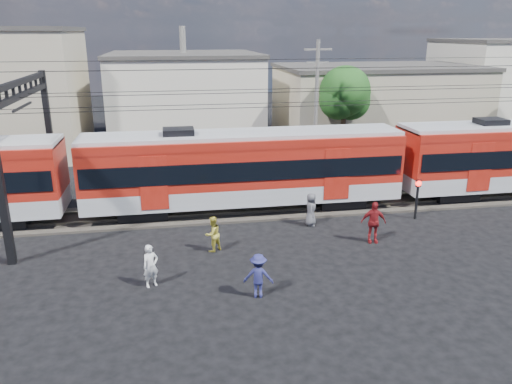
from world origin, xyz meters
TOP-DOWN VIEW (x-y plane):
  - ground at (0.00, 0.00)m, footprint 120.00×120.00m
  - track_bed at (0.00, 8.00)m, footprint 70.00×3.40m
  - rail_near at (0.00, 7.25)m, footprint 70.00×0.12m
  - rail_far at (0.00, 8.75)m, footprint 70.00×0.12m
  - commuter_train at (0.39, 8.00)m, footprint 50.30×3.08m
  - catenary at (-8.65, 8.00)m, footprint 70.00×9.30m
  - building_midwest at (-2.00, 27.00)m, footprint 12.24×12.24m
  - building_mideast at (14.00, 24.00)m, footprint 16.32×10.20m
  - building_east at (28.00, 28.00)m, footprint 10.20×10.20m
  - utility_pole_mid at (6.00, 15.00)m, footprint 1.80×0.24m
  - tree_near at (9.19, 18.09)m, footprint 3.82×3.64m
  - pedestrian_a at (-4.37, 0.60)m, footprint 0.70×0.61m
  - pedestrian_b at (-1.86, 3.31)m, footprint 0.96×0.92m
  - pedestrian_c at (-0.63, -0.84)m, footprint 1.17×0.84m
  - pedestrian_d at (5.22, 3.02)m, footprint 1.17×0.61m
  - pedestrian_e at (3.06, 5.46)m, footprint 0.69×0.90m
  - crossing_signal at (8.47, 5.39)m, footprint 0.30×0.30m

SIDE VIEW (x-z plane):
  - ground at x=0.00m, z-range 0.00..0.00m
  - track_bed at x=0.00m, z-range 0.00..0.12m
  - rail_near at x=0.00m, z-range 0.12..0.24m
  - rail_far at x=0.00m, z-range 0.12..0.24m
  - pedestrian_b at x=-1.86m, z-range 0.00..1.55m
  - pedestrian_a at x=-4.37m, z-range 0.00..1.62m
  - pedestrian_e at x=3.06m, z-range 0.00..1.63m
  - pedestrian_c at x=-0.63m, z-range 0.00..1.63m
  - pedestrian_d at x=5.22m, z-range 0.00..1.90m
  - crossing_signal at x=8.47m, z-range 0.40..2.45m
  - commuter_train at x=0.39m, z-range 0.31..4.49m
  - building_mideast at x=14.00m, z-range 0.01..6.31m
  - building_midwest at x=-2.00m, z-range 0.01..7.31m
  - building_east at x=28.00m, z-range 0.01..8.31m
  - utility_pole_mid at x=6.00m, z-range 0.28..8.78m
  - tree_near at x=9.19m, z-range 1.30..8.02m
  - catenary at x=-8.65m, z-range 1.38..8.89m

